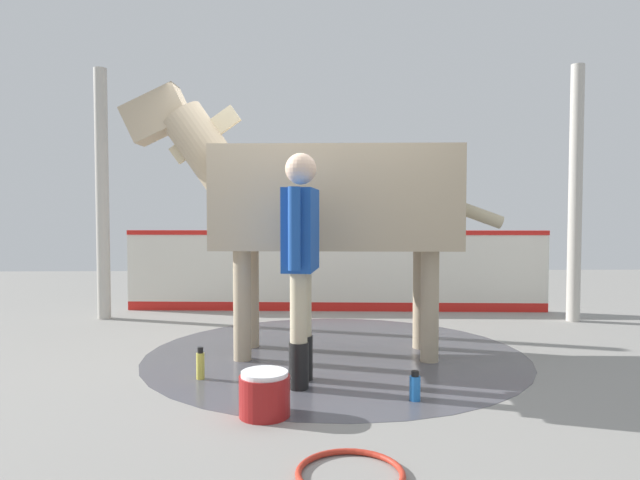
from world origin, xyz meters
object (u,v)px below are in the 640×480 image
object	(u,v)px
wash_bucket	(265,394)
hose_coil	(350,473)
horse	(323,198)
handler	(301,250)
bottle_spray	(415,387)
bottle_shampoo	(200,365)

from	to	relation	value
wash_bucket	hose_coil	distance (m)	1.00
horse	handler	world-z (taller)	horse
handler	hose_coil	distance (m)	1.86
bottle_spray	hose_coil	xyz separation A→B (m)	(-1.13, 0.55, -0.08)
bottle_spray	hose_coil	size ratio (longest dim) A/B	0.38
horse	bottle_spray	xyz separation A→B (m)	(-1.35, -0.60, -1.36)
bottle_spray	horse	bearing A→B (deg)	23.94
handler	bottle_shampoo	xyz separation A→B (m)	(0.15, 0.80, -0.92)
horse	hose_coil	world-z (taller)	horse
horse	handler	xyz separation A→B (m)	(-0.94, 0.20, -0.42)
horse	handler	bearing A→B (deg)	81.23
wash_bucket	hose_coil	size ratio (longest dim) A/B	0.60
horse	hose_coil	size ratio (longest dim) A/B	6.41
hose_coil	wash_bucket	bearing A→B (deg)	29.44
handler	bottle_shampoo	bearing A→B (deg)	177.60
handler	bottle_shampoo	distance (m)	1.23
horse	bottle_spray	size ratio (longest dim) A/B	16.71
handler	hose_coil	world-z (taller)	handler
horse	bottle_shampoo	distance (m)	1.85
wash_bucket	hose_coil	world-z (taller)	wash_bucket
wash_bucket	bottle_spray	xyz separation A→B (m)	(0.27, -1.04, -0.05)
handler	wash_bucket	world-z (taller)	handler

